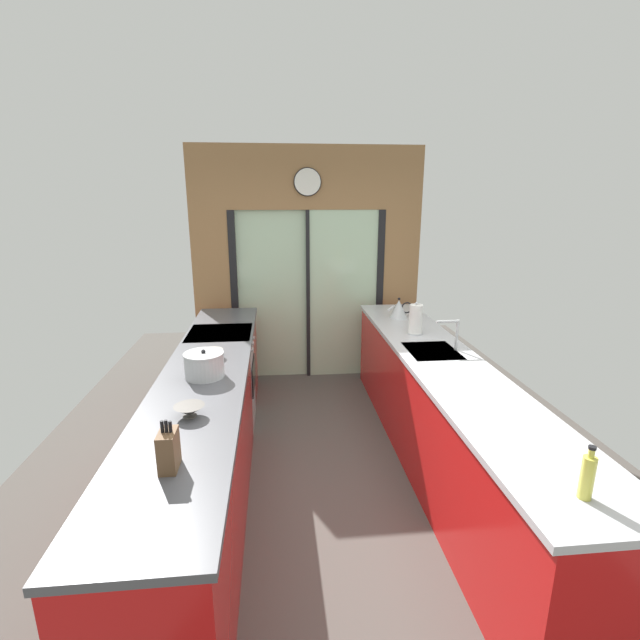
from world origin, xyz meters
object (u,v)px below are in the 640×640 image
stock_pot (204,365)px  paper_towel_roll (416,320)px  kettle (399,309)px  soap_bottle (587,476)px  knife_block (169,450)px  oven_range (223,379)px  mixing_bowl_far (212,353)px  mixing_bowl_near (189,411)px

stock_pot → paper_towel_roll: bearing=25.8°
kettle → soap_bottle: soap_bottle is taller
knife_block → kettle: (1.78, 2.56, -0.00)m
oven_range → paper_towel_roll: bearing=-7.1°
knife_block → stock_pot: size_ratio=0.89×
oven_range → soap_bottle: soap_bottle is taller
mixing_bowl_far → kettle: (1.78, 1.06, 0.06)m
oven_range → knife_block: bearing=-89.5°
soap_bottle → paper_towel_roll: size_ratio=0.80×
mixing_bowl_near → knife_block: 0.52m
mixing_bowl_far → soap_bottle: soap_bottle is taller
oven_range → stock_pot: stock_pot is taller
mixing_bowl_far → paper_towel_roll: 1.85m
knife_block → paper_towel_roll: bearing=48.1°
stock_pot → kettle: (1.78, 1.44, 0.01)m
mixing_bowl_far → soap_bottle: (1.78, -1.90, 0.07)m
mixing_bowl_far → kettle: size_ratio=0.65×
paper_towel_roll → kettle: bearing=89.8°
mixing_bowl_far → knife_block: 1.51m
mixing_bowl_near → kettle: bearing=49.0°
oven_range → mixing_bowl_far: bearing=-88.5°
oven_range → mixing_bowl_near: size_ratio=5.21×
kettle → paper_towel_roll: size_ratio=0.89×
mixing_bowl_near → stock_pot: 0.60m
mixing_bowl_near → kettle: (1.78, 2.05, 0.06)m
stock_pot → mixing_bowl_near: bearing=-90.0°
oven_range → soap_bottle: bearing=-55.3°
oven_range → soap_bottle: (1.80, -2.60, 0.57)m
mixing_bowl_far → paper_towel_roll: (1.78, 0.48, 0.10)m
mixing_bowl_near → mixing_bowl_far: (0.00, 0.99, -0.00)m
soap_bottle → kettle: bearing=90.0°
mixing_bowl_far → soap_bottle: 2.60m
mixing_bowl_near → stock_pot: bearing=90.0°
mixing_bowl_near → soap_bottle: soap_bottle is taller
stock_pot → paper_towel_roll: paper_towel_roll is taller
oven_range → soap_bottle: size_ratio=3.80×
oven_range → mixing_bowl_far: 0.86m
mixing_bowl_far → soap_bottle: bearing=-46.8°
oven_range → kettle: (1.80, 0.36, 0.56)m
mixing_bowl_far → mixing_bowl_near: bearing=-90.0°
knife_block → stock_pot: knife_block is taller
kettle → soap_bottle: size_ratio=1.12×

